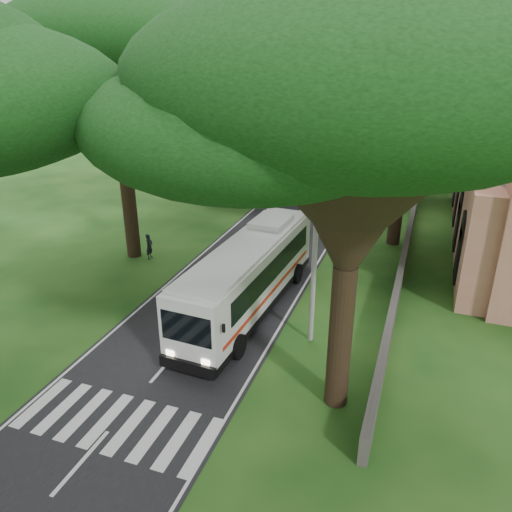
# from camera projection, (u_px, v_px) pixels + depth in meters

# --- Properties ---
(ground) EXTENTS (140.00, 140.00, 0.00)m
(ground) POSITION_uv_depth(u_px,v_px,m) (144.00, 391.00, 20.38)
(ground) COLOR #154212
(ground) RESTS_ON ground
(road) EXTENTS (8.00, 120.00, 0.04)m
(road) POSITION_uv_depth(u_px,v_px,m) (301.00, 210.00, 41.98)
(road) COLOR black
(road) RESTS_ON ground
(crosswalk) EXTENTS (8.00, 3.00, 0.01)m
(crosswalk) POSITION_uv_depth(u_px,v_px,m) (116.00, 423.00, 18.65)
(crosswalk) COLOR silver
(crosswalk) RESTS_ON ground
(property_wall) EXTENTS (0.35, 50.00, 1.20)m
(property_wall) POSITION_uv_depth(u_px,v_px,m) (412.00, 219.00, 38.11)
(property_wall) COLOR #383533
(property_wall) RESTS_ON ground
(pole_near) EXTENTS (1.60, 0.24, 8.00)m
(pole_near) POSITION_uv_depth(u_px,v_px,m) (314.00, 260.00, 22.21)
(pole_near) COLOR gray
(pole_near) RESTS_ON ground
(pole_mid) EXTENTS (1.60, 0.24, 8.00)m
(pole_mid) POSITION_uv_depth(u_px,v_px,m) (373.00, 163.00, 39.49)
(pole_mid) COLOR gray
(pole_mid) RESTS_ON ground
(pole_far) EXTENTS (1.60, 0.24, 8.00)m
(pole_far) POSITION_uv_depth(u_px,v_px,m) (397.00, 126.00, 56.77)
(pole_far) COLOR gray
(pole_far) RESTS_ON ground
(tree_l_mida) EXTENTS (12.84, 12.84, 15.94)m
(tree_l_mida) POSITION_uv_depth(u_px,v_px,m) (112.00, 44.00, 28.04)
(tree_l_mida) COLOR black
(tree_l_mida) RESTS_ON ground
(tree_l_midb) EXTENTS (14.94, 14.94, 15.00)m
(tree_l_midb) POSITION_uv_depth(u_px,v_px,m) (238.00, 58.00, 43.94)
(tree_l_midb) COLOR black
(tree_l_midb) RESTS_ON ground
(tree_l_far) EXTENTS (15.99, 15.99, 16.24)m
(tree_l_far) POSITION_uv_depth(u_px,v_px,m) (285.00, 44.00, 59.40)
(tree_l_far) COLOR black
(tree_l_far) RESTS_ON ground
(tree_r_near) EXTENTS (14.32, 14.32, 15.10)m
(tree_r_near) POSITION_uv_depth(u_px,v_px,m) (360.00, 85.00, 15.05)
(tree_r_near) COLOR black
(tree_r_near) RESTS_ON ground
(tree_r_mida) EXTENTS (12.55, 12.55, 13.46)m
(tree_r_mida) POSITION_uv_depth(u_px,v_px,m) (411.00, 85.00, 30.97)
(tree_r_mida) COLOR black
(tree_r_mida) RESTS_ON ground
(tree_r_midb) EXTENTS (13.08, 13.08, 14.30)m
(tree_r_midb) POSITION_uv_depth(u_px,v_px,m) (419.00, 61.00, 46.39)
(tree_r_midb) COLOR black
(tree_r_midb) RESTS_ON ground
(tree_r_far) EXTENTS (16.20, 16.20, 14.46)m
(tree_r_far) POSITION_uv_depth(u_px,v_px,m) (435.00, 59.00, 61.79)
(tree_r_far) COLOR black
(tree_r_far) RESTS_ON ground
(coach_bus) EXTENTS (3.55, 12.87, 3.76)m
(coach_bus) POSITION_uv_depth(u_px,v_px,m) (249.00, 274.00, 25.82)
(coach_bus) COLOR silver
(coach_bus) RESTS_ON ground
(distant_car_a) EXTENTS (2.00, 3.73, 1.21)m
(distant_car_a) POSITION_uv_depth(u_px,v_px,m) (329.00, 164.00, 54.64)
(distant_car_a) COLOR silver
(distant_car_a) RESTS_ON road
(distant_car_b) EXTENTS (1.54, 3.91, 1.27)m
(distant_car_b) POSITION_uv_depth(u_px,v_px,m) (335.00, 140.00, 67.71)
(distant_car_b) COLOR navy
(distant_car_b) RESTS_ON road
(distant_car_c) EXTENTS (2.11, 4.20, 1.17)m
(distant_car_c) POSITION_uv_depth(u_px,v_px,m) (376.00, 143.00, 66.30)
(distant_car_c) COLOR maroon
(distant_car_c) RESTS_ON road
(pedestrian) EXTENTS (0.41, 0.62, 1.68)m
(pedestrian) POSITION_uv_depth(u_px,v_px,m) (149.00, 246.00, 32.44)
(pedestrian) COLOR black
(pedestrian) RESTS_ON ground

